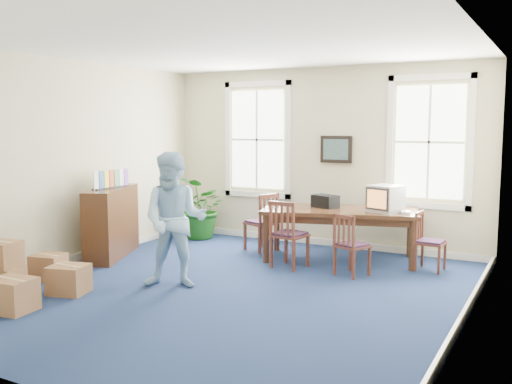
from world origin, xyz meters
The scene contains 25 objects.
floor centered at (0.00, 0.00, 0.00)m, with size 6.50×6.50×0.00m, color navy.
ceiling centered at (0.00, 0.00, 3.20)m, with size 6.50×6.50×0.00m, color white.
wall_back centered at (0.00, 3.25, 1.60)m, with size 6.50×6.50×0.00m, color beige.
wall_front centered at (0.00, -3.25, 1.60)m, with size 6.50×6.50×0.00m, color beige.
wall_left centered at (-3.00, 0.00, 1.60)m, with size 6.50×6.50×0.00m, color beige.
wall_right centered at (3.00, 0.00, 1.60)m, with size 6.50×6.50×0.00m, color beige.
baseboard_back centered at (0.00, 3.22, 0.06)m, with size 6.00×0.04×0.12m, color white.
baseboard_left centered at (-2.97, 0.00, 0.06)m, with size 0.04×6.50×0.12m, color white.
baseboard_right centered at (2.97, 0.00, 0.06)m, with size 0.04×6.50×0.12m, color white.
window_left centered at (-1.30, 3.23, 1.90)m, with size 1.40×0.12×2.20m, color white, non-canonical shape.
window_right centered at (1.90, 3.23, 1.90)m, with size 1.40×0.12×2.20m, color white, non-canonical shape.
wall_picture centered at (0.30, 3.20, 1.75)m, with size 0.58×0.06×0.48m, color black, non-canonical shape.
conference_table centered at (0.73, 2.29, 0.42)m, with size 2.45×1.11×0.83m, color #472715, non-canonical shape.
crt_tv centered at (1.45, 2.34, 1.04)m, with size 0.46×0.50×0.42m, color #B7B7BC, non-canonical shape.
game_console centered at (1.78, 2.29, 0.86)m, with size 0.14×0.17×0.04m, color white.
equipment_bag centered at (0.45, 2.34, 0.94)m, with size 0.41×0.27×0.20m, color black.
chair_near_left centered at (0.22, 1.45, 0.52)m, with size 0.47×0.47×1.04m, color brown, non-canonical shape.
chair_near_right centered at (1.23, 1.45, 0.45)m, with size 0.41×0.41×0.91m, color brown, non-canonical shape.
chair_end_left centered at (-0.72, 2.29, 0.51)m, with size 0.45×0.45×1.01m, color brown, non-canonical shape.
chair_end_right centered at (2.17, 2.29, 0.44)m, with size 0.40×0.40×0.88m, color brown, non-canonical shape.
man centered at (-0.68, -0.25, 0.92)m, with size 0.89×0.69×1.83m, color #9CC8ED.
credenza centered at (-2.68, 0.70, 0.60)m, with size 0.44×1.52×1.20m, color #472715.
brochure_rack centered at (-2.66, 0.70, 1.36)m, with size 0.13×0.72×0.32m, color #99999E, non-canonical shape.
potted_plant centered at (-2.21, 2.66, 0.60)m, with size 1.08×0.94×1.21m, color #134B12.
cardboard_boxes centered at (-2.23, -1.53, 0.37)m, with size 1.30×1.30×0.74m, color #996743, non-canonical shape.
Camera 1 is at (3.87, -6.34, 2.19)m, focal length 40.00 mm.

